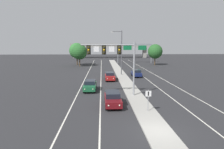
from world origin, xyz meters
name	(u,v)px	position (x,y,z in m)	size (l,w,h in m)	color
ground_plane	(158,133)	(0.00, 0.00, 0.00)	(260.00, 260.00, 0.00)	#28282B
median_island	(128,85)	(0.00, 18.00, 0.07)	(2.40, 110.00, 0.15)	#9E9B93
lane_stripe_oncoming_center	(101,79)	(-4.70, 25.00, 0.00)	(0.14, 100.00, 0.01)	silver
lane_stripe_receding_center	(146,78)	(4.70, 25.00, 0.00)	(0.14, 100.00, 0.01)	silver
edge_stripe_left	(85,79)	(-8.00, 25.00, 0.00)	(0.14, 100.00, 0.01)	silver
edge_stripe_right	(161,78)	(8.00, 25.00, 0.00)	(0.14, 100.00, 0.01)	silver
overhead_signal_mast	(115,56)	(-2.69, 10.99, 5.49)	(7.14, 0.44, 7.20)	gray
median_sign_post	(148,98)	(0.26, 4.64, 1.59)	(0.60, 0.10, 2.20)	gray
street_lamp_median	(121,50)	(-0.21, 29.32, 5.79)	(2.58, 0.28, 10.00)	#4C4C51
car_oncoming_darkred	(113,99)	(-3.27, 7.11, 0.82)	(1.85, 4.48, 1.58)	#5B0F14
car_oncoming_green	(90,85)	(-6.32, 14.63, 0.82)	(1.89, 4.50, 1.58)	#195633
car_oncoming_red	(110,76)	(-2.93, 23.13, 0.82)	(1.86, 4.49, 1.58)	maroon
car_receding_navy	(136,73)	(3.09, 27.13, 0.82)	(1.85, 4.48, 1.58)	#141E4C
highway_sign_gantry	(135,47)	(8.20, 58.98, 6.16)	(13.28, 0.42, 7.50)	gray
overpass_bridge	(110,47)	(0.00, 90.87, 5.78)	(42.40, 6.40, 7.65)	gray
tree_far_left_b	(79,52)	(-11.76, 48.48, 4.74)	(5.02, 5.02, 7.26)	#4C3823
tree_far_right_c	(155,51)	(13.89, 50.97, 4.73)	(5.00, 5.00, 7.24)	#4C3823
tree_far_left_a	(77,51)	(-13.08, 52.57, 5.01)	(5.30, 5.30, 7.66)	#4C3823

